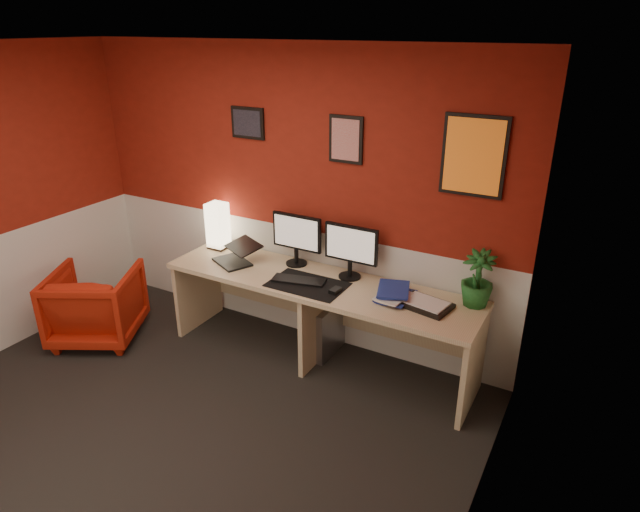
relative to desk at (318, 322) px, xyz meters
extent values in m
cube|color=black|center=(-0.47, -1.41, -0.36)|extent=(4.00, 3.50, 0.01)
cube|color=white|center=(-0.47, -1.41, 2.13)|extent=(4.00, 3.50, 0.01)
cube|color=maroon|center=(-0.47, 0.34, 0.89)|extent=(4.00, 0.01, 2.50)
cube|color=maroon|center=(1.53, -1.41, 0.89)|extent=(0.01, 3.50, 2.50)
cube|color=silver|center=(-0.47, 0.34, 0.14)|extent=(4.00, 0.01, 1.00)
cube|color=silver|center=(1.52, -1.41, 0.14)|extent=(0.01, 3.50, 1.00)
cube|color=tan|center=(0.00, 0.00, 0.00)|extent=(2.60, 0.65, 0.73)
cube|color=#FFE5B2|center=(-1.13, 0.18, 0.56)|extent=(0.16, 0.16, 0.40)
cube|color=black|center=(-0.82, -0.04, 0.47)|extent=(0.40, 0.35, 0.22)
cube|color=black|center=(-0.33, 0.21, 0.66)|extent=(0.45, 0.06, 0.58)
cube|color=black|center=(0.18, 0.19, 0.66)|extent=(0.45, 0.06, 0.58)
cube|color=black|center=(-0.04, -0.10, 0.37)|extent=(0.60, 0.38, 0.01)
cube|color=black|center=(-0.13, -0.08, 0.38)|extent=(0.44, 0.23, 0.02)
cube|color=black|center=(0.21, -0.11, 0.39)|extent=(0.07, 0.11, 0.03)
imported|color=navy|center=(0.53, 0.03, 0.38)|extent=(0.24, 0.32, 0.03)
imported|color=silver|center=(0.55, -0.01, 0.40)|extent=(0.23, 0.29, 0.02)
imported|color=navy|center=(0.51, -0.01, 0.43)|extent=(0.31, 0.36, 0.03)
cube|color=black|center=(0.88, 0.01, 0.38)|extent=(0.39, 0.31, 0.03)
imported|color=#19591E|center=(1.18, 0.21, 0.57)|extent=(0.24, 0.24, 0.42)
cube|color=#99999E|center=(-0.02, 0.15, -0.14)|extent=(0.20, 0.45, 0.45)
imported|color=#B21D09|center=(-1.89, -0.63, -0.04)|extent=(0.96, 0.96, 0.65)
cube|color=black|center=(-0.85, 0.33, 1.49)|extent=(0.32, 0.02, 0.26)
cube|color=red|center=(0.06, 0.33, 1.44)|extent=(0.28, 0.02, 0.36)
cube|color=orange|center=(1.03, 0.33, 1.42)|extent=(0.44, 0.02, 0.56)
camera|label=1|loc=(1.91, -3.41, 2.26)|focal=30.76mm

